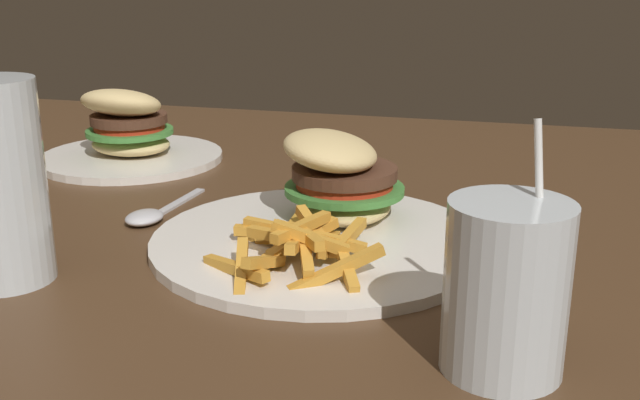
{
  "coord_description": "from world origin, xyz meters",
  "views": [
    {
      "loc": [
        -0.67,
        -0.32,
        0.98
      ],
      "look_at": [
        -0.03,
        -0.14,
        0.77
      ],
      "focal_mm": 42.0,
      "sensor_mm": 36.0,
      "label": 1
    }
  ],
  "objects_px": {
    "spoon": "(149,215)",
    "meal_plate_near": "(328,211)",
    "juice_glass": "(506,294)",
    "meal_plate_far": "(129,136)"
  },
  "relations": [
    {
      "from": "juice_glass",
      "to": "spoon",
      "type": "relative_size",
      "value": 1.12
    },
    {
      "from": "meal_plate_near",
      "to": "spoon",
      "type": "bearing_deg",
      "value": 89.61
    },
    {
      "from": "spoon",
      "to": "meal_plate_near",
      "type": "bearing_deg",
      "value": 93.62
    },
    {
      "from": "spoon",
      "to": "meal_plate_far",
      "type": "xyz_separation_m",
      "value": [
        0.22,
        0.14,
        0.03
      ]
    },
    {
      "from": "juice_glass",
      "to": "spoon",
      "type": "distance_m",
      "value": 0.42
    },
    {
      "from": "juice_glass",
      "to": "spoon",
      "type": "bearing_deg",
      "value": 60.18
    },
    {
      "from": "juice_glass",
      "to": "meal_plate_far",
      "type": "xyz_separation_m",
      "value": [
        0.42,
        0.51,
        -0.02
      ]
    },
    {
      "from": "meal_plate_far",
      "to": "meal_plate_near",
      "type": "bearing_deg",
      "value": -123.09
    },
    {
      "from": "juice_glass",
      "to": "meal_plate_far",
      "type": "relative_size",
      "value": 0.67
    },
    {
      "from": "juice_glass",
      "to": "meal_plate_far",
      "type": "bearing_deg",
      "value": 49.96
    }
  ]
}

